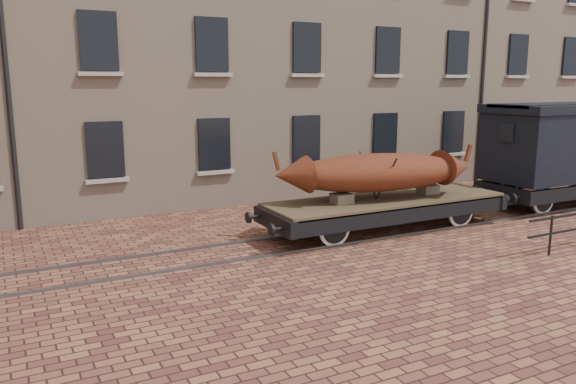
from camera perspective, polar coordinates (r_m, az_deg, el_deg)
name	(u,v)px	position (r m, az deg, el deg)	size (l,w,h in m)	color
ground	(361,234)	(16.01, 7.38, -4.23)	(90.00, 90.00, 0.00)	#562B25
warehouse_cream	(291,18)	(25.72, 0.28, 17.30)	(40.00, 10.19, 14.00)	#CCB093
rail_track	(361,233)	(16.00, 7.38, -4.13)	(30.00, 1.52, 0.06)	#59595E
flatcar_wagon	(386,205)	(16.33, 9.94, -1.26)	(8.06, 2.19, 1.22)	#493E2D
iron_boat	(377,172)	(15.94, 9.02, 2.00)	(6.05, 2.58, 1.48)	maroon
goods_van	(567,142)	(21.56, 26.47, 4.61)	(6.81, 2.48, 3.52)	black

